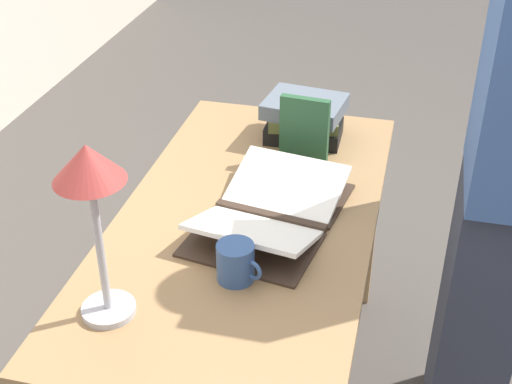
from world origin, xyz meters
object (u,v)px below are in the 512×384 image
book_standing_upright (304,131)px  person_reader (506,177)px  coffee_mug (236,262)px  reading_lamp (91,186)px  open_book (271,212)px  book_stack_tall (304,118)px

book_standing_upright → person_reader: (-0.20, -0.55, 0.04)m
book_standing_upright → coffee_mug: 0.58m
book_standing_upright → reading_lamp: (-0.76, 0.30, 0.22)m
reading_lamp → person_reader: (0.56, -0.85, -0.18)m
open_book → reading_lamp: bearing=158.1°
open_book → coffee_mug: 0.26m
reading_lamp → person_reader: 1.03m
book_stack_tall → coffee_mug: book_stack_tall is taller
open_book → person_reader: size_ratio=0.30×
open_book → book_standing_upright: size_ratio=2.53×
book_stack_tall → book_standing_upright: size_ratio=1.23×
open_book → book_standing_upright: bearing=4.4°
open_book → book_stack_tall: bearing=9.2°
open_book → book_stack_tall: (0.47, -0.00, 0.05)m
reading_lamp → coffee_mug: bearing=-53.5°
coffee_mug → reading_lamp: bearing=126.5°
book_stack_tall → coffee_mug: 0.73m
book_standing_upright → reading_lamp: 0.84m
book_standing_upright → person_reader: bearing=-104.4°
book_stack_tall → reading_lamp: reading_lamp is taller
book_standing_upright → book_stack_tall: bearing=15.3°
person_reader → reading_lamp: bearing=-56.6°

